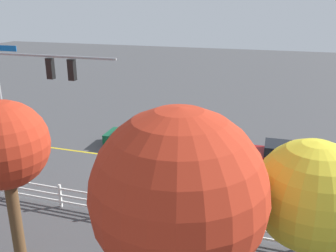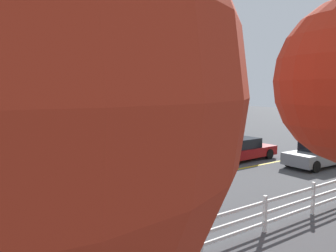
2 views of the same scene
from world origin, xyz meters
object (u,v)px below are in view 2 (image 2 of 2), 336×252
Objects in this scene: car_2 at (318,154)px; tree_4 at (1,98)px; car_1 at (94,169)px; car_0 at (240,149)px.

car_2 is 19.16m from tree_4.
tree_4 reaches higher than car_2.
tree_4 is (5.70, 11.25, 3.66)m from car_1.
car_2 reaches higher than car_0.
car_0 is 0.73× the size of tree_4.
car_0 reaches higher than car_1.
car_2 is 0.63× the size of tree_4.
car_0 is 1.03× the size of car_1.
tree_4 is (17.44, 7.07, 3.62)m from car_2.
car_2 reaches higher than car_1.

